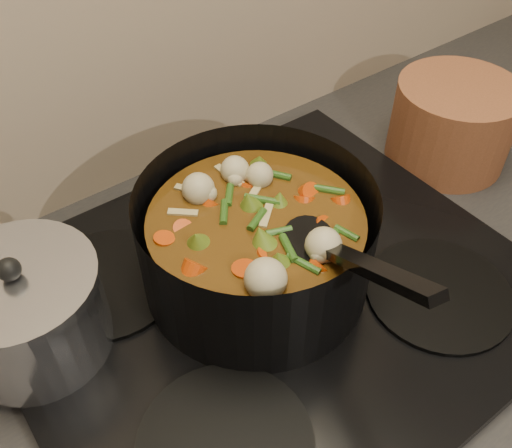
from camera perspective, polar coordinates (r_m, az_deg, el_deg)
stovetop at (r=0.72m, az=1.61°, el=-6.94°), size 0.62×0.54×0.03m
stockpot at (r=0.68m, az=0.04°, el=-1.91°), size 0.36×0.42×0.21m
saucepan at (r=0.67m, az=-21.82°, el=-8.10°), size 0.17×0.17×0.14m
terracotta_crock at (r=0.95m, az=18.98°, el=9.48°), size 0.21×0.21×0.13m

